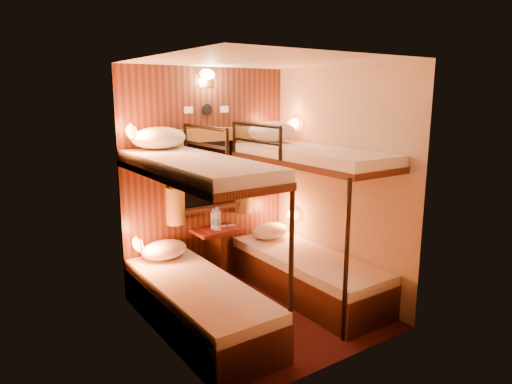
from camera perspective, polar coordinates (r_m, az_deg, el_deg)
floor at (r=4.66m, az=0.59°, el=-14.81°), size 2.10×2.10×0.00m
ceiling at (r=4.17m, az=0.66°, el=16.09°), size 2.10×2.10×0.00m
wall_back at (r=5.13m, az=-6.15°, el=1.82°), size 2.40×0.00×2.40m
wall_front at (r=3.47m, az=10.66°, el=-3.30°), size 2.40×0.00×2.40m
wall_left at (r=3.78m, az=-11.86°, el=-2.08°), size 0.00×2.40×2.40m
wall_right at (r=4.89m, az=10.25°, el=1.18°), size 0.00×2.40×2.40m
back_panel at (r=5.12m, az=-6.07°, el=1.79°), size 2.00×0.03×2.40m
bunk_left at (r=4.18m, az=-7.34°, el=-9.79°), size 0.72×1.90×1.82m
bunk_right at (r=4.87m, az=6.42°, el=-6.57°), size 0.72×1.90×1.82m
window at (r=5.10m, az=-5.90°, el=1.53°), size 1.00×0.12×0.79m
curtains at (r=5.05m, az=-5.74°, el=2.40°), size 1.10×0.22×1.00m
back_fixtures at (r=5.01m, az=-6.14°, el=13.59°), size 0.54×0.09×0.48m
reading_lamps at (r=4.82m, az=-4.17°, el=1.68°), size 2.00×0.20×1.25m
table at (r=5.16m, az=-4.88°, el=-7.12°), size 0.50×0.34×0.66m
bottle_left at (r=5.06m, az=-5.33°, el=-3.56°), size 0.07×0.07×0.23m
bottle_right at (r=5.01m, az=-4.84°, el=-3.56°), size 0.07×0.07×0.26m
sachet_a at (r=5.21m, az=-3.03°, el=-4.16°), size 0.10×0.08×0.01m
sachet_b at (r=5.18m, az=-4.04°, el=-4.28°), size 0.09×0.07×0.01m
pillow_lower_left at (r=4.81m, az=-11.41°, el=-7.08°), size 0.48×0.34×0.19m
pillow_lower_right at (r=5.36m, az=1.79°, el=-4.87°), size 0.45×0.32×0.18m
pillow_upper_left at (r=4.58m, az=-12.07°, el=6.64°), size 0.55×0.39×0.22m
pillow_upper_right at (r=5.13m, az=2.02°, el=7.56°), size 0.59×0.42×0.23m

